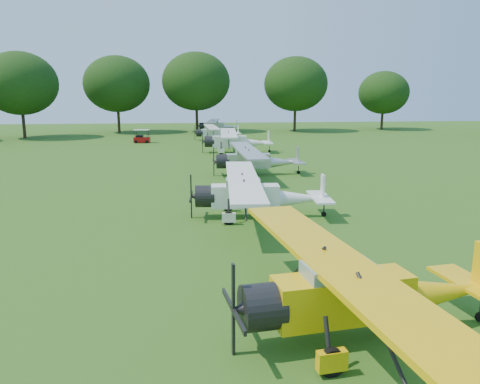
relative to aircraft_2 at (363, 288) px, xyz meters
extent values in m
plane|color=#2D5615|center=(-0.83, 10.62, -1.40)|extent=(160.00, 160.00, 0.00)
cylinder|color=black|center=(29.50, 68.67, 0.45)|extent=(0.44, 0.44, 3.70)
ellipsoid|color=black|center=(29.50, 68.67, 4.97)|extent=(8.63, 8.63, 7.34)
cylinder|color=black|center=(13.44, 66.83, 0.86)|extent=(0.44, 0.44, 4.51)
ellipsoid|color=black|center=(13.44, 66.83, 6.37)|extent=(10.52, 10.52, 8.94)
cylinder|color=black|center=(-2.96, 67.35, 0.97)|extent=(0.44, 0.44, 4.74)
ellipsoid|color=black|center=(-2.96, 67.35, 6.76)|extent=(11.05, 11.05, 9.39)
cylinder|color=black|center=(-15.58, 67.16, 0.84)|extent=(0.44, 0.44, 4.49)
ellipsoid|color=black|center=(-15.58, 67.16, 6.33)|extent=(10.47, 10.47, 8.90)
cylinder|color=black|center=(-27.73, 59.12, 0.82)|extent=(0.44, 0.44, 4.44)
ellipsoid|color=black|center=(-27.73, 59.12, 6.25)|extent=(10.36, 10.36, 8.80)
cube|color=#ECB709|center=(-0.56, -0.07, -0.20)|extent=(3.76, 1.55, 1.20)
cone|color=#ECB709|center=(2.49, 0.32, -0.37)|extent=(3.30, 1.43, 1.03)
cube|color=#8CA5B2|center=(-0.68, -0.09, 0.42)|extent=(1.94, 1.28, 0.63)
cylinder|color=black|center=(-2.71, -0.35, -0.20)|extent=(1.17, 1.31, 1.19)
cube|color=black|center=(-3.45, -0.45, -0.20)|extent=(0.09, 0.14, 2.39)
cube|color=#ECB709|center=(-0.68, -0.09, 0.71)|extent=(3.20, 12.20, 0.16)
cube|color=#ECB709|center=(3.51, 0.46, -0.32)|extent=(1.37, 3.29, 0.10)
cylinder|color=black|center=(-1.28, -1.60, -1.06)|extent=(0.70, 0.27, 0.68)
cylinder|color=black|center=(-1.65, 1.22, -1.06)|extent=(0.70, 0.27, 0.68)
cylinder|color=black|center=(3.73, 0.49, -1.26)|extent=(0.28, 0.13, 0.27)
cube|color=white|center=(-1.58, 12.52, -0.25)|extent=(3.57, 1.27, 1.15)
cone|color=white|center=(1.37, 12.32, -0.41)|extent=(3.13, 1.19, 0.99)
cube|color=#8CA5B2|center=(-1.69, 12.53, 0.35)|extent=(1.82, 1.12, 0.60)
cylinder|color=black|center=(-3.66, 12.66, -0.25)|extent=(1.06, 1.20, 1.14)
cube|color=black|center=(-4.37, 12.71, -0.25)|extent=(0.07, 0.14, 2.30)
cube|color=white|center=(-1.69, 12.53, 0.63)|extent=(2.37, 11.70, 0.15)
cube|color=white|center=(2.47, 12.25, 0.14)|extent=(0.15, 0.61, 1.42)
cube|color=white|center=(2.36, 12.26, -0.36)|extent=(1.14, 3.12, 0.10)
cylinder|color=black|center=(-2.55, 11.21, -1.07)|extent=(0.67, 0.22, 0.66)
cylinder|color=black|center=(-2.36, 13.95, -1.07)|extent=(0.67, 0.22, 0.66)
cylinder|color=black|center=(2.58, 12.24, -1.27)|extent=(0.27, 0.11, 0.26)
cube|color=silver|center=(0.23, 25.23, -0.27)|extent=(3.45, 1.08, 1.13)
cone|color=silver|center=(3.12, 25.28, -0.43)|extent=(3.02, 1.02, 0.97)
cube|color=#8CA5B2|center=(0.12, 25.23, 0.32)|extent=(1.73, 1.02, 0.59)
cylinder|color=black|center=(-1.81, 25.19, -0.27)|extent=(0.99, 1.13, 1.12)
cube|color=black|center=(-2.51, 25.18, -0.27)|extent=(0.07, 0.13, 2.25)
cube|color=silver|center=(0.12, 25.23, 0.58)|extent=(1.77, 11.39, 0.15)
cube|color=silver|center=(4.19, 25.30, 0.10)|extent=(0.12, 0.59, 1.39)
cube|color=silver|center=(4.09, 25.30, -0.38)|extent=(0.97, 3.02, 0.10)
cylinder|color=black|center=(-0.60, 23.87, -1.08)|extent=(0.65, 0.18, 0.64)
cylinder|color=black|center=(-0.65, 26.55, -1.08)|extent=(0.65, 0.18, 0.64)
cylinder|color=black|center=(4.30, 25.30, -1.27)|extent=(0.26, 0.09, 0.26)
cube|color=white|center=(0.00, 39.48, -0.20)|extent=(3.73, 1.35, 1.20)
cone|color=white|center=(3.08, 39.26, -0.37)|extent=(3.27, 1.26, 1.03)
cube|color=#8CA5B2|center=(-0.11, 39.49, 0.43)|extent=(1.90, 1.18, 0.63)
cylinder|color=black|center=(-2.17, 39.64, -0.20)|extent=(1.11, 1.26, 1.19)
cube|color=black|center=(-2.91, 39.69, -0.20)|extent=(0.08, 0.14, 2.40)
cube|color=white|center=(-0.11, 39.49, 0.72)|extent=(2.52, 12.22, 0.16)
cube|color=white|center=(4.22, 39.18, 0.20)|extent=(0.16, 0.64, 1.49)
cube|color=white|center=(4.11, 39.19, -0.31)|extent=(1.20, 3.27, 0.10)
cylinder|color=black|center=(-1.02, 38.12, -1.06)|extent=(0.70, 0.23, 0.69)
cylinder|color=black|center=(-0.81, 40.98, -1.06)|extent=(0.70, 0.23, 0.69)
cylinder|color=black|center=(4.34, 39.17, -1.26)|extent=(0.28, 0.11, 0.27)
cube|color=white|center=(-1.11, 53.28, -0.40)|extent=(3.09, 1.05, 1.00)
cone|color=white|center=(1.46, 53.41, -0.54)|extent=(2.71, 0.99, 0.86)
cube|color=#8CA5B2|center=(-1.20, 53.28, 0.13)|extent=(1.57, 0.95, 0.52)
cylinder|color=black|center=(-2.92, 53.19, -0.40)|extent=(0.91, 1.03, 0.99)
cube|color=black|center=(-3.54, 53.16, -0.40)|extent=(0.06, 0.12, 2.00)
cube|color=white|center=(-1.20, 53.28, 0.37)|extent=(1.88, 10.16, 0.13)
cube|color=white|center=(2.42, 53.46, -0.06)|extent=(0.12, 0.53, 1.24)
cube|color=white|center=(2.32, 53.45, -0.49)|extent=(0.94, 2.71, 0.09)
cylinder|color=black|center=(-1.81, 52.05, -1.11)|extent=(0.58, 0.18, 0.57)
cylinder|color=black|center=(-1.93, 54.44, -1.11)|extent=(0.58, 0.18, 0.57)
cylinder|color=black|center=(2.51, 53.46, -1.28)|extent=(0.23, 0.09, 0.23)
cube|color=silver|center=(-0.22, 65.84, -0.34)|extent=(3.33, 1.37, 1.06)
cone|color=silver|center=(2.49, 65.48, -0.49)|extent=(2.92, 1.27, 0.91)
cube|color=#8CA5B2|center=(-0.32, 65.85, 0.22)|extent=(1.72, 1.13, 0.55)
cylinder|color=black|center=(-2.12, 66.09, -0.34)|extent=(1.04, 1.16, 1.05)
cube|color=black|center=(-2.77, 66.17, -0.34)|extent=(0.08, 0.13, 2.12)
cube|color=silver|center=(-0.32, 65.85, 0.47)|extent=(2.84, 10.79, 0.14)
cube|color=silver|center=(3.49, 65.35, 0.01)|extent=(0.17, 0.56, 1.31)
cube|color=silver|center=(3.39, 65.37, -0.44)|extent=(1.22, 2.91, 0.09)
cylinder|color=black|center=(-1.18, 64.69, -1.10)|extent=(0.62, 0.24, 0.61)
cylinder|color=black|center=(-0.85, 67.19, -1.10)|extent=(0.62, 0.24, 0.61)
cylinder|color=black|center=(3.59, 65.34, -1.28)|extent=(0.25, 0.11, 0.24)
cube|color=#9F0C0B|center=(-10.42, 50.68, -0.99)|extent=(2.11, 1.27, 0.64)
cube|color=black|center=(-10.69, 50.71, -0.62)|extent=(0.91, 1.08, 0.41)
cube|color=white|center=(-10.42, 50.68, 0.27)|extent=(2.02, 1.35, 0.07)
cylinder|color=black|center=(-11.15, 50.17, -1.20)|extent=(0.41, 0.16, 0.40)
cylinder|color=black|center=(-11.06, 51.31, -1.20)|extent=(0.41, 0.16, 0.40)
cylinder|color=black|center=(-9.78, 50.06, -1.20)|extent=(0.41, 0.16, 0.40)
cylinder|color=black|center=(-9.68, 51.20, -1.20)|extent=(0.41, 0.16, 0.40)
camera|label=1|loc=(-4.45, -11.01, 5.03)|focal=35.00mm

